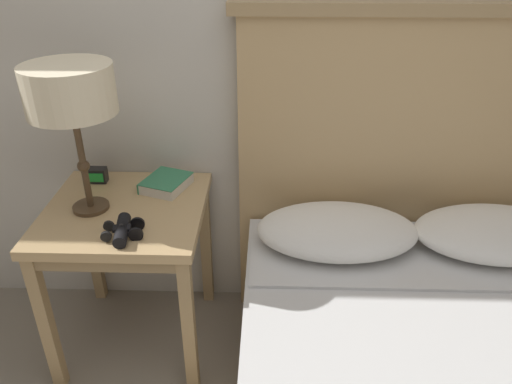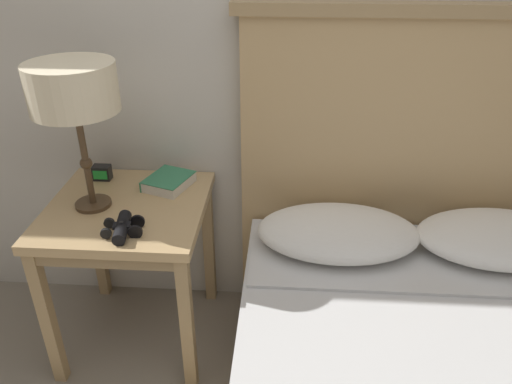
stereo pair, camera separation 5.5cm
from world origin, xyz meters
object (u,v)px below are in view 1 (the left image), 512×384
object	(u,v)px
book_on_nightstand	(166,183)
binoculars_pair	(123,230)
nightstand	(127,227)
table_lamp	(70,93)
alarm_clock	(98,175)

from	to	relation	value
book_on_nightstand	binoculars_pair	world-z (taller)	binoculars_pair
nightstand	table_lamp	world-z (taller)	table_lamp
nightstand	alarm_clock	distance (m)	0.28
binoculars_pair	alarm_clock	distance (m)	0.43
nightstand	alarm_clock	world-z (taller)	alarm_clock
table_lamp	binoculars_pair	xyz separation A→B (m)	(0.16, -0.17, -0.41)
nightstand	alarm_clock	size ratio (longest dim) A/B	9.14
nightstand	book_on_nightstand	bearing A→B (deg)	50.77
nightstand	book_on_nightstand	distance (m)	0.23
table_lamp	binoculars_pair	distance (m)	0.48
book_on_nightstand	binoculars_pair	xyz separation A→B (m)	(-0.08, -0.34, 0.00)
table_lamp	book_on_nightstand	size ratio (longest dim) A/B	2.41
nightstand	table_lamp	distance (m)	0.53
binoculars_pair	alarm_clock	size ratio (longest dim) A/B	2.34
nightstand	binoculars_pair	world-z (taller)	binoculars_pair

